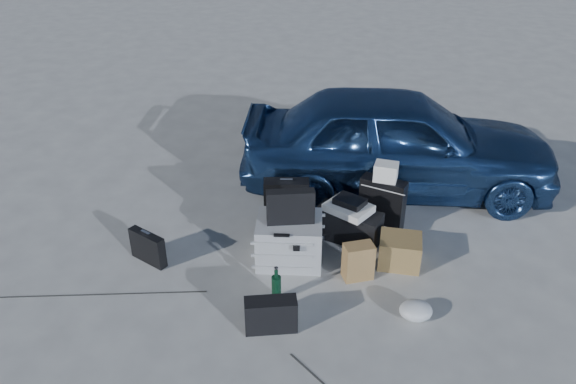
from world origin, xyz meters
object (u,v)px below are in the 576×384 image
(briefcase, at_px, (148,247))
(duffel_bag, at_px, (348,225))
(pelican_case, at_px, (289,240))
(cardboard_box, at_px, (400,251))
(suitcase_right, at_px, (382,204))
(car, at_px, (397,141))
(green_bottle, at_px, (276,284))
(suitcase_left, at_px, (286,206))

(briefcase, relative_size, duffel_bag, 0.62)
(pelican_case, bearing_deg, briefcase, -175.83)
(briefcase, height_order, cardboard_box, briefcase)
(pelican_case, distance_m, suitcase_right, 1.10)
(car, relative_size, pelican_case, 5.79)
(car, distance_m, pelican_case, 1.89)
(car, relative_size, green_bottle, 10.62)
(cardboard_box, distance_m, green_bottle, 1.24)
(suitcase_left, height_order, duffel_bag, suitcase_left)
(duffel_bag, bearing_deg, suitcase_left, -165.93)
(suitcase_left, bearing_deg, green_bottle, -94.13)
(duffel_bag, distance_m, cardboard_box, 0.60)
(pelican_case, bearing_deg, suitcase_right, 34.19)
(green_bottle, bearing_deg, briefcase, 171.17)
(suitcase_left, bearing_deg, pelican_case, -86.41)
(suitcase_left, height_order, green_bottle, suitcase_left)
(cardboard_box, bearing_deg, briefcase, -165.46)
(car, distance_m, briefcase, 2.94)
(pelican_case, bearing_deg, cardboard_box, -0.61)
(duffel_bag, relative_size, cardboard_box, 1.69)
(briefcase, height_order, duffel_bag, duffel_bag)
(green_bottle, bearing_deg, suitcase_right, 62.80)
(suitcase_left, relative_size, suitcase_right, 1.06)
(pelican_case, relative_size, duffel_bag, 0.93)
(suitcase_right, relative_size, duffel_bag, 0.85)
(suitcase_right, bearing_deg, briefcase, -136.67)
(pelican_case, distance_m, briefcase, 1.32)
(suitcase_right, xyz_separation_m, duffel_bag, (-0.28, -0.31, -0.11))
(pelican_case, height_order, cardboard_box, pelican_case)
(suitcase_left, bearing_deg, suitcase_right, 4.85)
(pelican_case, height_order, suitcase_right, suitcase_right)
(briefcase, bearing_deg, car, 65.69)
(car, xyz_separation_m, duffel_bag, (-0.32, -1.19, -0.43))
(suitcase_left, relative_size, green_bottle, 1.77)
(suitcase_right, bearing_deg, pelican_case, -120.28)
(suitcase_left, xyz_separation_m, green_bottle, (0.20, -1.05, -0.13))
(briefcase, xyz_separation_m, cardboard_box, (2.27, 0.59, -0.01))
(car, bearing_deg, green_bottle, 150.14)
(pelican_case, xyz_separation_m, suitcase_left, (-0.16, 0.47, 0.07))
(suitcase_left, bearing_deg, car, 36.76)
(suitcase_right, height_order, green_bottle, suitcase_right)
(pelican_case, distance_m, duffel_bag, 0.68)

